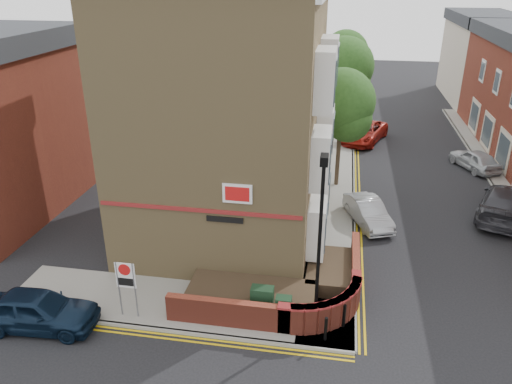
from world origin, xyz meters
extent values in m
plane|color=black|center=(0.00, 0.00, 0.00)|extent=(120.00, 120.00, 0.00)
cube|color=gray|center=(-3.50, 1.50, 0.06)|extent=(13.00, 3.00, 0.12)
cube|color=gray|center=(2.00, 16.00, 0.06)|extent=(2.00, 32.00, 0.12)
cube|color=gray|center=(-3.50, 0.00, 0.06)|extent=(13.00, 0.15, 0.12)
cube|color=gray|center=(3.00, 16.00, 0.06)|extent=(0.15, 32.00, 0.12)
cube|color=gray|center=(11.00, 13.00, 0.06)|extent=(0.15, 40.00, 0.12)
cube|color=gold|center=(-3.50, -0.25, 0.01)|extent=(13.00, 0.28, 0.01)
cube|color=gold|center=(3.25, 16.00, 0.01)|extent=(0.28, 32.00, 0.01)
cube|color=olive|center=(-3.00, 8.00, 5.62)|extent=(8.00, 10.00, 11.00)
cube|color=maroon|center=(-3.00, 2.97, 3.32)|extent=(7.80, 0.06, 0.15)
cube|color=white|center=(-1.50, 2.96, 4.12)|extent=(1.10, 0.05, 0.75)
cube|color=black|center=(-2.00, 2.96, 3.02)|extent=(1.40, 0.04, 0.22)
cylinder|color=black|center=(1.60, 1.20, 3.12)|extent=(0.12, 0.12, 6.00)
cylinder|color=black|center=(1.60, 1.20, 0.52)|extent=(0.20, 0.20, 0.80)
cube|color=black|center=(1.60, 1.20, 6.27)|extent=(0.25, 0.50, 0.30)
cube|color=#16331A|center=(-0.30, 1.30, 0.72)|extent=(0.80, 0.45, 1.20)
cube|color=#16331A|center=(0.50, 1.00, 0.67)|extent=(0.55, 0.40, 1.10)
cylinder|color=black|center=(2.00, 0.40, 0.57)|extent=(0.11, 0.11, 0.90)
cylinder|color=black|center=(2.60, 1.20, 0.57)|extent=(0.11, 0.11, 0.90)
cylinder|color=slate|center=(-5.30, 0.50, 1.22)|extent=(0.06, 0.06, 2.20)
cylinder|color=slate|center=(-4.70, 0.50, 1.22)|extent=(0.06, 0.06, 2.20)
cube|color=white|center=(-5.00, 0.50, 1.82)|extent=(0.72, 0.04, 1.00)
cylinder|color=red|center=(-5.00, 0.47, 2.07)|extent=(0.44, 0.02, 0.44)
cube|color=beige|center=(14.50, 38.00, 3.50)|extent=(5.00, 12.00, 7.00)
cube|color=#26292D|center=(14.50, 38.00, 7.50)|extent=(5.40, 12.40, 1.00)
cylinder|color=#382B1E|center=(2.00, 14.00, 2.40)|extent=(0.24, 0.24, 4.55)
sphere|color=#234C19|center=(2.00, 14.00, 5.00)|extent=(3.64, 3.64, 3.64)
sphere|color=#234C19|center=(2.40, 13.70, 4.15)|extent=(2.60, 2.60, 2.60)
sphere|color=#234C19|center=(1.70, 14.40, 4.54)|extent=(2.86, 2.86, 2.86)
cylinder|color=#382B1E|center=(2.00, 22.00, 2.64)|extent=(0.24, 0.24, 5.04)
sphere|color=#234C19|center=(2.00, 22.00, 5.52)|extent=(4.03, 4.03, 4.03)
sphere|color=#234C19|center=(2.40, 21.70, 4.58)|extent=(2.88, 2.88, 2.88)
sphere|color=#234C19|center=(1.70, 22.40, 5.02)|extent=(3.17, 3.17, 3.17)
cylinder|color=#382B1E|center=(2.00, 30.00, 2.50)|extent=(0.24, 0.24, 4.76)
sphere|color=#234C19|center=(2.00, 30.00, 5.22)|extent=(3.81, 3.81, 3.81)
sphere|color=#234C19|center=(2.40, 29.70, 4.34)|extent=(2.72, 2.72, 2.72)
sphere|color=#234C19|center=(1.70, 30.40, 4.74)|extent=(2.99, 2.99, 2.99)
cylinder|color=black|center=(2.40, 25.00, 1.72)|extent=(0.10, 0.10, 3.20)
imported|color=black|center=(2.40, 25.00, 3.82)|extent=(0.20, 0.16, 1.00)
imported|color=black|center=(-7.94, -0.50, 0.71)|extent=(4.29, 1.95, 1.43)
imported|color=#919498|center=(3.65, 9.52, 0.62)|extent=(2.56, 3.97, 1.23)
imported|color=maroon|center=(3.74, 22.69, 0.72)|extent=(3.95, 5.67, 1.44)
imported|color=#302F35|center=(10.46, 11.41, 0.79)|extent=(4.05, 5.84, 1.57)
imported|color=#B1B6BA|center=(10.50, 18.22, 0.64)|extent=(2.93, 4.05, 1.28)
camera|label=1|loc=(2.00, -13.14, 11.53)|focal=35.00mm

